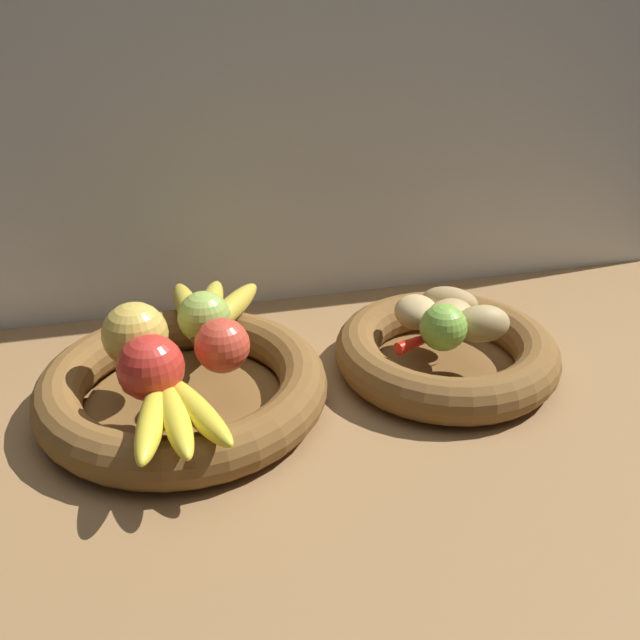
% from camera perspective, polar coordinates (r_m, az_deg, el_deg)
% --- Properties ---
extents(ground_plane, '(1.40, 0.90, 0.03)m').
position_cam_1_polar(ground_plane, '(0.92, 1.10, -6.57)').
color(ground_plane, olive).
extents(back_wall, '(1.40, 0.03, 0.55)m').
position_cam_1_polar(back_wall, '(1.08, -3.07, 15.31)').
color(back_wall, silver).
rests_on(back_wall, ground_plane).
extents(fruit_bowl_left, '(0.36, 0.36, 0.06)m').
position_cam_1_polar(fruit_bowl_left, '(0.89, -10.94, -5.34)').
color(fruit_bowl_left, brown).
rests_on(fruit_bowl_left, ground_plane).
extents(fruit_bowl_right, '(0.30, 0.30, 0.06)m').
position_cam_1_polar(fruit_bowl_right, '(0.96, 10.08, -2.60)').
color(fruit_bowl_right, brown).
rests_on(fruit_bowl_right, ground_plane).
extents(apple_red_front, '(0.07, 0.07, 0.07)m').
position_cam_1_polar(apple_red_front, '(0.80, -13.43, -3.74)').
color(apple_red_front, red).
rests_on(apple_red_front, fruit_bowl_left).
extents(apple_red_right, '(0.07, 0.07, 0.07)m').
position_cam_1_polar(apple_red_right, '(0.84, -7.87, -2.04)').
color(apple_red_right, '#CC422D').
rests_on(apple_red_right, fruit_bowl_left).
extents(apple_green_back, '(0.07, 0.07, 0.07)m').
position_cam_1_polar(apple_green_back, '(0.91, -9.29, 0.23)').
color(apple_green_back, '#99B74C').
rests_on(apple_green_back, fruit_bowl_left).
extents(apple_golden_left, '(0.08, 0.08, 0.08)m').
position_cam_1_polar(apple_golden_left, '(0.87, -14.62, -1.14)').
color(apple_golden_left, gold).
rests_on(apple_golden_left, fruit_bowl_left).
extents(banana_bunch_front, '(0.11, 0.17, 0.03)m').
position_cam_1_polar(banana_bunch_front, '(0.77, -11.67, -7.23)').
color(banana_bunch_front, yellow).
rests_on(banana_bunch_front, fruit_bowl_left).
extents(banana_bunch_back, '(0.14, 0.18, 0.03)m').
position_cam_1_polar(banana_bunch_back, '(0.96, -8.88, 0.79)').
color(banana_bunch_back, gold).
rests_on(banana_bunch_back, fruit_bowl_left).
extents(potato_back, '(0.09, 0.08, 0.04)m').
position_cam_1_polar(potato_back, '(0.98, 10.39, 1.40)').
color(potato_back, '#A38451').
rests_on(potato_back, fruit_bowl_right).
extents(potato_small, '(0.08, 0.06, 0.05)m').
position_cam_1_polar(potato_small, '(0.92, 12.88, -0.29)').
color(potato_small, tan).
rests_on(potato_small, fruit_bowl_right).
extents(potato_large, '(0.09, 0.08, 0.04)m').
position_cam_1_polar(potato_large, '(0.94, 10.35, 0.24)').
color(potato_large, tan).
rests_on(potato_large, fruit_bowl_right).
extents(potato_oblong, '(0.06, 0.07, 0.04)m').
position_cam_1_polar(potato_oblong, '(0.95, 7.76, 0.65)').
color(potato_oblong, tan).
rests_on(potato_oblong, fruit_bowl_right).
extents(lime_near, '(0.06, 0.06, 0.06)m').
position_cam_1_polar(lime_near, '(0.89, 9.87, -0.59)').
color(lime_near, '#7AAD3D').
rests_on(lime_near, fruit_bowl_right).
extents(chili_pepper, '(0.14, 0.07, 0.02)m').
position_cam_1_polar(chili_pepper, '(0.92, 9.52, -1.06)').
color(chili_pepper, red).
rests_on(chili_pepper, fruit_bowl_right).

